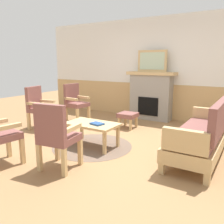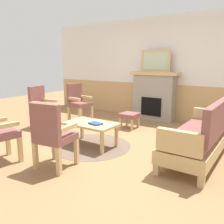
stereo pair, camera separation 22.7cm
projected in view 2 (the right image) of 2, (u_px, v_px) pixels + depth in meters
name	position (u px, v px, depth m)	size (l,w,h in m)	color
ground_plane	(102.00, 143.00, 4.55)	(14.00, 14.00, 0.00)	#997047
wall_back	(159.00, 70.00, 6.37)	(7.20, 0.14, 2.70)	white
fireplace	(154.00, 96.00, 6.30)	(1.30, 0.44, 1.28)	gray
framed_picture	(156.00, 61.00, 6.12)	(0.80, 0.04, 0.56)	tan
couch	(200.00, 136.00, 3.67)	(0.70, 1.80, 0.98)	tan
coffee_table	(91.00, 126.00, 4.32)	(0.96, 0.56, 0.44)	tan
round_rug	(91.00, 145.00, 4.40)	(1.47, 1.47, 0.01)	brown
book_on_table	(95.00, 124.00, 4.20)	(0.23, 0.16, 0.03)	navy
footstool	(130.00, 116.00, 5.53)	(0.40, 0.40, 0.36)	tan
armchair_near_fireplace	(42.00, 105.00, 5.56)	(0.56, 0.56, 0.98)	tan
armchair_by_window_left	(78.00, 101.00, 6.19)	(0.52, 0.52, 0.98)	tan
armchair_front_left	(52.00, 133.00, 3.35)	(0.55, 0.55, 0.98)	tan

